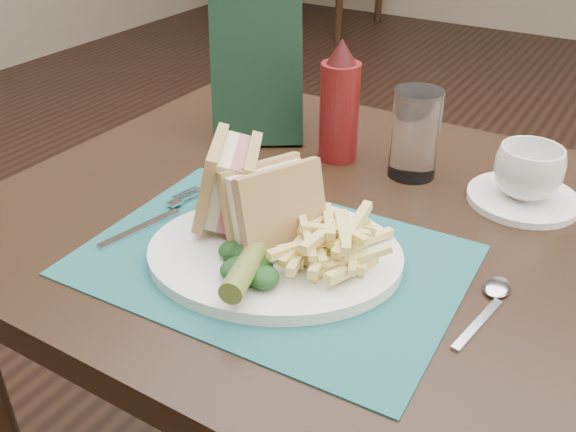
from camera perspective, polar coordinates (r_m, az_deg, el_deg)
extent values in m
plane|color=black|center=(1.69, 11.17, -14.35)|extent=(7.00, 7.00, 0.00)
cube|color=#1B5556|center=(0.76, -1.41, -3.93)|extent=(0.45, 0.33, 0.00)
cylinder|color=#586A28|center=(0.69, -3.49, -4.15)|extent=(0.06, 0.12, 0.03)
cylinder|color=white|center=(0.94, 20.14, 1.47)|extent=(0.17, 0.17, 0.01)
imported|color=white|center=(0.92, 20.59, 3.69)|extent=(0.12, 0.12, 0.07)
cylinder|color=white|center=(0.94, 11.23, 7.17)|extent=(0.09, 0.09, 0.13)
cube|color=black|center=(1.03, -2.80, 12.82)|extent=(0.17, 0.15, 0.23)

